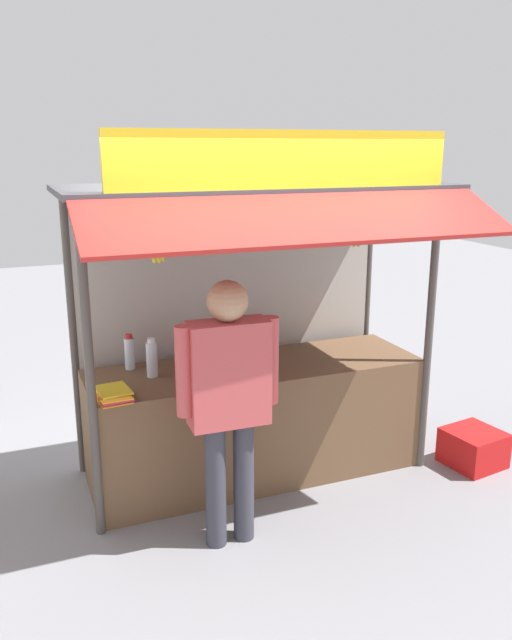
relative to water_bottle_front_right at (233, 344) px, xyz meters
The scene contains 14 objects.
ground_plane 1.03m from the water_bottle_front_right, 49.02° to the right, with size 20.00×20.00×0.00m, color gray.
stall_counter 0.61m from the water_bottle_front_right, 49.02° to the right, with size 2.50×0.77×0.88m, color brown.
stall_structure 0.57m from the water_bottle_front_right, 13.92° to the right, with size 2.70×1.63×2.55m.
water_bottle_front_right is the anchor object (origin of this frame).
water_bottle_back_left 0.17m from the water_bottle_front_right, 159.46° to the left, with size 0.07×0.07×0.23m.
water_bottle_front_left 0.65m from the water_bottle_front_right, behind, with size 0.08×0.08×0.28m.
water_bottle_far_right 0.77m from the water_bottle_front_right, behind, with size 0.07×0.07×0.26m.
magazine_stack_rear_center 1.07m from the water_bottle_front_right, 155.97° to the right, with size 0.23×0.27×0.07m.
magazine_stack_center 0.27m from the water_bottle_front_right, 71.76° to the right, with size 0.23×0.25×0.08m.
banana_bunch_inner_left 1.10m from the water_bottle_front_right, 85.73° to the right, with size 0.09×0.09×0.23m.
banana_bunch_leftmost 1.25m from the water_bottle_front_right, 43.79° to the right, with size 0.09×0.09×0.27m.
banana_bunch_inner_right 1.27m from the water_bottle_front_right, 137.75° to the right, with size 0.10×0.09×0.29m.
vendor_person 0.99m from the water_bottle_front_right, 111.33° to the right, with size 0.65×0.25×1.71m.
plastic_crate 2.09m from the water_bottle_front_right, 20.80° to the right, with size 0.41×0.41×0.28m, color red.
Camera 1 is at (-1.67, -4.19, 2.45)m, focal length 35.87 mm.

